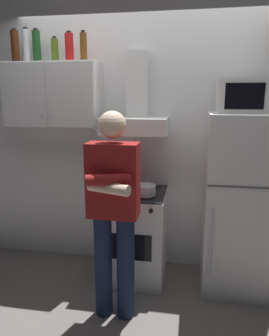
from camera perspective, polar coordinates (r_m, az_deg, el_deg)
ground_plane at (r=3.15m, az=0.00°, el=-20.89°), size 7.00×7.00×0.00m
back_wall_tiled at (r=3.24m, az=1.83°, el=5.74°), size 4.80×0.10×2.70m
upper_cabinet at (r=3.23m, az=-14.18°, el=12.47°), size 0.90×0.37×0.60m
stove_oven at (r=3.16m, az=-0.12°, el=-11.77°), size 0.60×0.62×0.87m
range_hood at (r=3.01m, az=0.29°, el=9.95°), size 0.60×0.44×0.75m
refrigerator at (r=3.02m, az=18.03°, el=-6.11°), size 0.60×0.62×1.60m
microwave at (r=2.89m, az=19.27°, el=11.98°), size 0.48×0.37×0.28m
person_standing at (r=2.44m, az=-3.78°, el=-7.44°), size 0.38×0.33×1.64m
cooking_pot at (r=2.86m, az=2.03°, el=-3.95°), size 0.28×0.18×0.10m
bottle_olive_oil at (r=3.28m, az=-14.00°, el=19.66°), size 0.07×0.07×0.23m
bottle_wine_green at (r=3.35m, az=-17.04°, el=19.98°), size 0.08×0.08×0.31m
bottle_vodka_clear at (r=3.38m, az=-18.69°, el=19.90°), size 0.07×0.07×0.32m
bottle_beer_brown at (r=3.12m, az=-9.07°, el=20.54°), size 0.06×0.06×0.27m
bottle_soda_red at (r=3.18m, az=-11.53°, el=20.32°), size 0.08×0.08×0.27m
bottle_rum_dark at (r=3.39m, az=-20.49°, el=19.62°), size 0.07×0.07×0.30m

